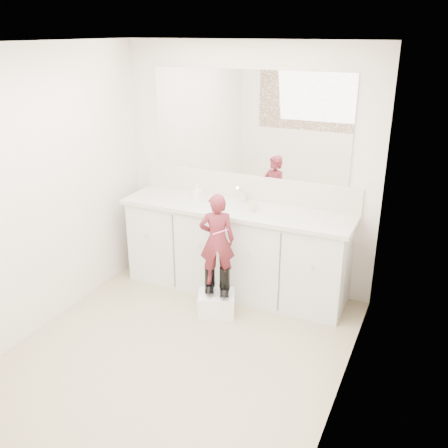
% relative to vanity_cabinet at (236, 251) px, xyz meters
% --- Properties ---
extents(floor, '(3.00, 3.00, 0.00)m').
position_rel_vanity_cabinet_xyz_m(floor, '(0.00, -1.23, -0.42)').
color(floor, '#968162').
rests_on(floor, ground).
extents(ceiling, '(3.00, 3.00, 0.00)m').
position_rel_vanity_cabinet_xyz_m(ceiling, '(0.00, -1.23, 1.97)').
color(ceiling, white).
rests_on(ceiling, wall_back).
extents(wall_back, '(2.60, 0.00, 2.60)m').
position_rel_vanity_cabinet_xyz_m(wall_back, '(0.00, 0.27, 0.77)').
color(wall_back, beige).
rests_on(wall_back, floor).
extents(wall_front, '(2.60, 0.00, 2.60)m').
position_rel_vanity_cabinet_xyz_m(wall_front, '(0.00, -2.73, 0.77)').
color(wall_front, beige).
rests_on(wall_front, floor).
extents(wall_left, '(0.00, 3.00, 3.00)m').
position_rel_vanity_cabinet_xyz_m(wall_left, '(-1.30, -1.23, 0.78)').
color(wall_left, beige).
rests_on(wall_left, floor).
extents(wall_right, '(0.00, 3.00, 3.00)m').
position_rel_vanity_cabinet_xyz_m(wall_right, '(1.30, -1.23, 0.78)').
color(wall_right, beige).
rests_on(wall_right, floor).
extents(vanity_cabinet, '(2.20, 0.55, 0.85)m').
position_rel_vanity_cabinet_xyz_m(vanity_cabinet, '(0.00, 0.00, 0.00)').
color(vanity_cabinet, silver).
rests_on(vanity_cabinet, floor).
extents(countertop, '(2.28, 0.58, 0.04)m').
position_rel_vanity_cabinet_xyz_m(countertop, '(0.00, -0.01, 0.45)').
color(countertop, beige).
rests_on(countertop, vanity_cabinet).
extents(backsplash, '(2.28, 0.03, 0.25)m').
position_rel_vanity_cabinet_xyz_m(backsplash, '(0.00, 0.26, 0.59)').
color(backsplash, beige).
rests_on(backsplash, countertop).
extents(mirror, '(2.00, 0.02, 1.00)m').
position_rel_vanity_cabinet_xyz_m(mirror, '(0.00, 0.26, 1.22)').
color(mirror, white).
rests_on(mirror, wall_back).
extents(faucet, '(0.08, 0.08, 0.10)m').
position_rel_vanity_cabinet_xyz_m(faucet, '(0.00, 0.15, 0.52)').
color(faucet, silver).
rests_on(faucet, countertop).
extents(cup, '(0.10, 0.10, 0.08)m').
position_rel_vanity_cabinet_xyz_m(cup, '(0.19, -0.05, 0.51)').
color(cup, beige).
rests_on(cup, countertop).
extents(soap_bottle, '(0.08, 0.09, 0.17)m').
position_rel_vanity_cabinet_xyz_m(soap_bottle, '(-0.41, -0.01, 0.55)').
color(soap_bottle, white).
rests_on(soap_bottle, countertop).
extents(step_stool, '(0.41, 0.38, 0.21)m').
position_rel_vanity_cabinet_xyz_m(step_stool, '(0.03, -0.52, -0.32)').
color(step_stool, white).
rests_on(step_stool, floor).
extents(boot_left, '(0.16, 0.21, 0.27)m').
position_rel_vanity_cabinet_xyz_m(boot_left, '(-0.04, -0.50, -0.08)').
color(boot_left, black).
rests_on(boot_left, step_stool).
extents(boot_right, '(0.16, 0.21, 0.27)m').
position_rel_vanity_cabinet_xyz_m(boot_right, '(0.11, -0.50, -0.08)').
color(boot_right, black).
rests_on(boot_right, step_stool).
extents(toddler, '(0.37, 0.31, 0.86)m').
position_rel_vanity_cabinet_xyz_m(toddler, '(0.03, -0.50, 0.32)').
color(toddler, '#AE353F').
rests_on(toddler, step_stool).
extents(toothbrush, '(0.13, 0.06, 0.06)m').
position_rel_vanity_cabinet_xyz_m(toothbrush, '(0.10, -0.58, 0.44)').
color(toothbrush, '#FC62B9').
rests_on(toothbrush, toddler).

